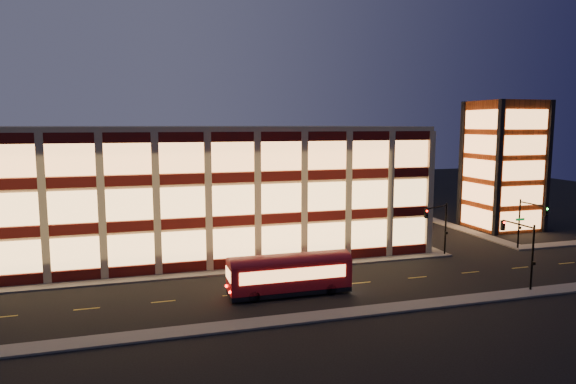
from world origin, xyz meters
name	(u,v)px	position (x,y,z in m)	size (l,w,h in m)	color
ground	(243,274)	(0.00, 0.00, 0.00)	(200.00, 200.00, 0.00)	black
sidewalk_office_south	(211,273)	(-3.00, 1.00, 0.07)	(54.00, 2.00, 0.15)	#514F4C
sidewalk_office_east	(377,227)	(23.00, 17.00, 0.07)	(2.00, 30.00, 0.15)	#514F4C
sidewalk_tower_south	(560,244)	(40.00, 1.00, 0.07)	(14.00, 2.00, 0.15)	#514F4C
sidewalk_tower_west	(443,223)	(34.00, 17.00, 0.07)	(2.00, 30.00, 0.15)	#514F4C
sidewalk_near	(277,321)	(0.00, -13.00, 0.07)	(100.00, 2.00, 0.15)	#514F4C
office_building	(193,184)	(-2.91, 16.91, 7.25)	(50.45, 30.45, 14.50)	tan
stair_tower	(503,165)	(39.95, 11.95, 8.99)	(8.60, 8.60, 18.00)	#8C3814
traffic_signal_far	(439,221)	(22.21, 0.24, 4.11)	(3.79, 1.87, 6.00)	black
traffic_signal_right	(528,217)	(33.50, -0.62, 4.10)	(1.20, 4.37, 6.00)	black
traffic_signal_near	(521,242)	(23.50, -11.03, 4.13)	(0.32, 4.45, 6.00)	black
trolley_bus	(289,272)	(2.68, -7.17, 2.00)	(10.68, 2.80, 3.62)	#9E080F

